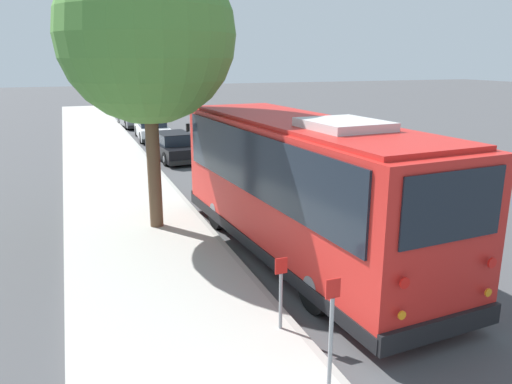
{
  "coord_description": "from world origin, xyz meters",
  "views": [
    {
      "loc": [
        -11.57,
        4.98,
        4.66
      ],
      "look_at": [
        0.11,
        0.58,
        1.3
      ],
      "focal_mm": 35.0,
      "sensor_mm": 36.0,
      "label": 1
    }
  ],
  "objects": [
    {
      "name": "ground_plane",
      "position": [
        0.0,
        0.0,
        0.0
      ],
      "size": [
        160.0,
        160.0,
        0.0
      ],
      "primitive_type": "plane",
      "color": "#474749"
    },
    {
      "name": "sidewalk_slab",
      "position": [
        0.0,
        3.52,
        0.07
      ],
      "size": [
        80.0,
        3.7,
        0.15
      ],
      "primitive_type": "cube",
      "color": "#B2AFA8",
      "rests_on": "ground"
    },
    {
      "name": "curb_strip",
      "position": [
        0.0,
        1.6,
        0.07
      ],
      "size": [
        80.0,
        0.14,
        0.15
      ],
      "primitive_type": "cube",
      "color": "#9D9A94",
      "rests_on": "ground"
    },
    {
      "name": "shuttle_bus",
      "position": [
        -1.3,
        -0.02,
        1.86
      ],
      "size": [
        9.53,
        3.34,
        3.47
      ],
      "rotation": [
        0.0,
        0.0,
        0.07
      ],
      "color": "red",
      "rests_on": "ground"
    },
    {
      "name": "parked_sedan_black",
      "position": [
        11.66,
        0.41,
        0.6
      ],
      "size": [
        4.64,
        1.99,
        1.29
      ],
      "rotation": [
        0.0,
        0.0,
        0.08
      ],
      "color": "black",
      "rests_on": "ground"
    },
    {
      "name": "parked_sedan_white",
      "position": [
        18.11,
        0.36,
        0.61
      ],
      "size": [
        4.72,
        1.9,
        1.3
      ],
      "rotation": [
        0.0,
        0.0,
        -0.05
      ],
      "color": "silver",
      "rests_on": "ground"
    },
    {
      "name": "parked_sedan_gray",
      "position": [
        24.12,
        0.65,
        0.6
      ],
      "size": [
        4.47,
        1.92,
        1.3
      ],
      "rotation": [
        0.0,
        0.0,
        0.06
      ],
      "color": "slate",
      "rests_on": "ground"
    },
    {
      "name": "street_tree",
      "position": [
        1.83,
        2.92,
        5.54
      ],
      "size": [
        4.52,
        4.52,
        8.03
      ],
      "color": "brown",
      "rests_on": "sidewalk_slab"
    },
    {
      "name": "sign_post_near",
      "position": [
        -6.23,
        1.87,
        1.01
      ],
      "size": [
        0.06,
        0.22,
        1.67
      ],
      "color": "gray",
      "rests_on": "sidewalk_slab"
    },
    {
      "name": "sign_post_far",
      "position": [
        -4.5,
        1.87,
        0.82
      ],
      "size": [
        0.06,
        0.22,
        1.3
      ],
      "color": "gray",
      "rests_on": "sidewalk_slab"
    },
    {
      "name": "lane_stripe_mid",
      "position": [
        -1.98,
        -3.15,
        0.0
      ],
      "size": [
        2.4,
        0.14,
        0.01
      ],
      "primitive_type": "cube",
      "color": "silver",
      "rests_on": "ground"
    },
    {
      "name": "lane_stripe_ahead",
      "position": [
        4.02,
        -3.15,
        0.0
      ],
      "size": [
        2.4,
        0.14,
        0.01
      ],
      "primitive_type": "cube",
      "color": "silver",
      "rests_on": "ground"
    }
  ]
}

